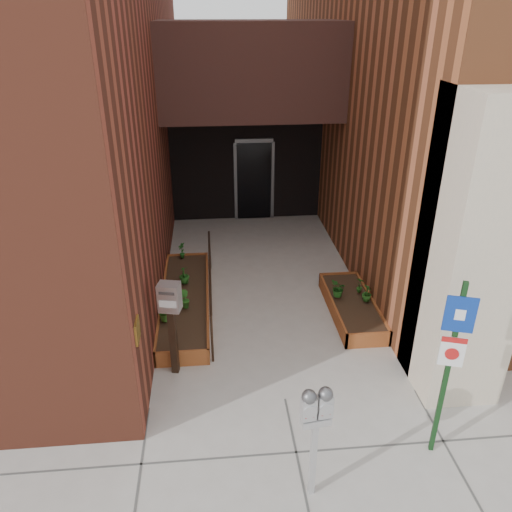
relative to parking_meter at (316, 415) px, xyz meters
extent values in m
plane|color=#9E9991|center=(-0.07, 1.61, -1.23)|extent=(80.00, 80.00, 0.00)
cube|color=#9B522D|center=(5.93, 8.76, 3.77)|extent=(8.00, 13.70, 10.00)
cube|color=beige|center=(2.48, 1.81, 0.97)|extent=(1.10, 1.20, 4.40)
cube|color=#311B15|center=(-0.07, 7.61, 2.77)|extent=(4.20, 2.00, 2.00)
cube|color=black|center=(-0.07, 9.01, 0.27)|extent=(4.00, 0.30, 3.00)
cube|color=black|center=(0.13, 8.83, -0.18)|extent=(0.90, 0.06, 2.10)
cube|color=#B79338|center=(-2.06, 1.41, 0.27)|extent=(0.04, 0.30, 0.30)
cube|color=brown|center=(-1.62, 2.53, -1.08)|extent=(0.90, 0.04, 0.30)
cube|color=brown|center=(-1.62, 6.09, -1.08)|extent=(0.90, 0.04, 0.30)
cube|color=brown|center=(-2.05, 4.31, -1.08)|extent=(0.04, 3.60, 0.30)
cube|color=brown|center=(-1.19, 4.31, -1.08)|extent=(0.04, 3.60, 0.30)
cube|color=black|center=(-1.62, 4.31, -1.10)|extent=(0.82, 3.52, 0.26)
cube|color=brown|center=(1.53, 2.73, -1.08)|extent=(0.80, 0.04, 0.30)
cube|color=brown|center=(1.53, 4.89, -1.08)|extent=(0.80, 0.04, 0.30)
cube|color=brown|center=(1.15, 3.81, -1.08)|extent=(0.04, 2.20, 0.30)
cube|color=brown|center=(1.91, 3.81, -1.08)|extent=(0.04, 2.20, 0.30)
cube|color=black|center=(1.53, 3.81, -1.10)|extent=(0.72, 2.12, 0.26)
cylinder|color=black|center=(-1.12, 2.61, -0.78)|extent=(0.04, 0.04, 0.90)
cylinder|color=black|center=(-1.12, 5.91, -0.78)|extent=(0.04, 0.04, 0.90)
cylinder|color=black|center=(-1.12, 4.26, -0.35)|extent=(0.04, 3.30, 0.04)
cube|color=#B8B8BA|center=(0.00, 0.00, -0.68)|extent=(0.07, 0.07, 1.10)
cube|color=#B8B8BA|center=(0.00, 0.00, -0.09)|extent=(0.34, 0.17, 0.09)
cube|color=#B8B8BA|center=(-0.09, -0.01, 0.11)|extent=(0.18, 0.13, 0.29)
sphere|color=#59595B|center=(-0.09, -0.01, 0.28)|extent=(0.16, 0.16, 0.16)
cube|color=white|center=(-0.09, -0.07, 0.13)|extent=(0.10, 0.02, 0.05)
cube|color=#B21414|center=(-0.09, -0.07, 0.05)|extent=(0.10, 0.02, 0.03)
cube|color=#B8B8BA|center=(0.09, 0.01, 0.11)|extent=(0.18, 0.13, 0.29)
sphere|color=#59595B|center=(0.09, 0.01, 0.28)|extent=(0.16, 0.16, 0.16)
cube|color=white|center=(0.10, -0.04, 0.13)|extent=(0.10, 0.02, 0.05)
cube|color=#B21414|center=(0.10, -0.04, 0.05)|extent=(0.10, 0.02, 0.03)
cube|color=#133516|center=(1.70, 0.50, 0.03)|extent=(0.07, 0.07, 2.52)
cube|color=navy|center=(1.69, 0.47, 0.90)|extent=(0.33, 0.13, 0.46)
cube|color=white|center=(1.69, 0.46, 0.90)|extent=(0.11, 0.05, 0.14)
cube|color=white|center=(1.69, 0.47, 0.38)|extent=(0.28, 0.11, 0.40)
cube|color=#B21414|center=(1.69, 0.46, 0.55)|extent=(0.28, 0.10, 0.07)
cylinder|color=#B21414|center=(1.69, 0.45, 0.36)|extent=(0.16, 0.06, 0.16)
cube|color=black|center=(-1.72, 2.41, -0.64)|extent=(0.13, 0.13, 1.17)
cube|color=silver|center=(-1.72, 2.41, 0.16)|extent=(0.36, 0.30, 0.45)
cube|color=#59595B|center=(-1.75, 2.29, 0.28)|extent=(0.23, 0.06, 0.04)
cube|color=white|center=(-1.75, 2.29, 0.10)|extent=(0.25, 0.07, 0.11)
imported|color=#2E631C|center=(-1.92, 3.45, -0.76)|extent=(0.42, 0.42, 0.34)
imported|color=#24601B|center=(-1.61, 3.84, -0.76)|extent=(0.26, 0.26, 0.34)
imported|color=#1C5016|center=(-1.64, 4.76, -0.75)|extent=(0.28, 0.28, 0.36)
imported|color=#1B5F1B|center=(-1.73, 5.91, -0.75)|extent=(0.23, 0.23, 0.35)
imported|color=#205016|center=(1.78, 3.76, -0.77)|extent=(0.20, 0.20, 0.32)
imported|color=#245F1B|center=(1.73, 4.07, -0.77)|extent=(0.24, 0.24, 0.32)
imported|color=#1C5217|center=(1.28, 3.95, -0.76)|extent=(0.39, 0.39, 0.33)
camera|label=1|loc=(-1.04, -4.02, 3.97)|focal=35.00mm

